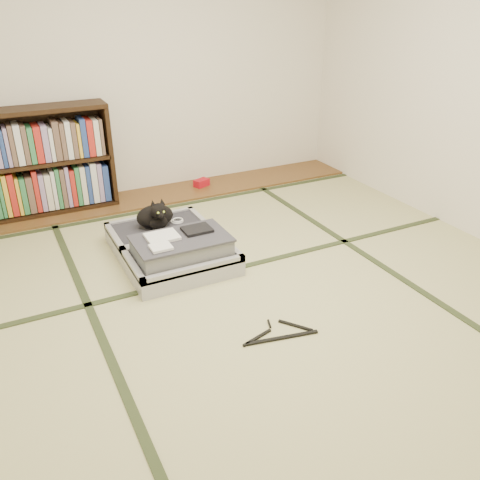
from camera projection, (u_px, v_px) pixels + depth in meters
name	position (u px, v px, depth m)	size (l,w,h in m)	color
floor	(257.00, 297.00, 3.29)	(4.50, 4.50, 0.00)	tan
wood_strip	(158.00, 196.00, 4.88)	(4.00, 0.50, 0.02)	brown
red_item	(202.00, 183.00, 5.07)	(0.15, 0.09, 0.07)	#B70E1B
room_shell	(262.00, 60.00, 2.64)	(4.50, 4.50, 4.50)	white
tatami_borders	(225.00, 264.00, 3.68)	(4.00, 4.50, 0.01)	#2D381E
bookcase	(35.00, 165.00, 4.32)	(1.30, 0.30, 0.92)	black
suitcase	(172.00, 247.00, 3.70)	(0.74, 0.99, 0.29)	#9D9DA2
cat	(156.00, 216.00, 3.86)	(0.33, 0.33, 0.27)	black
cable_coil	(177.00, 221.00, 4.00)	(0.10, 0.10, 0.02)	white
hanger	(279.00, 334.00, 2.92)	(0.45, 0.24, 0.01)	black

